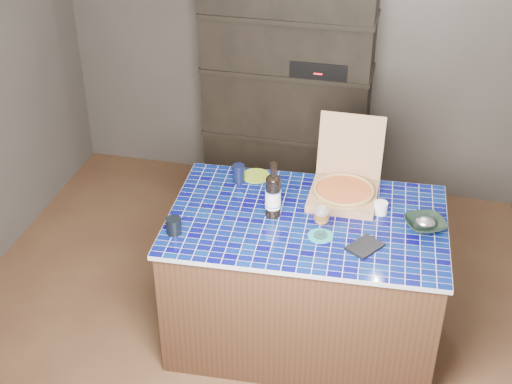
% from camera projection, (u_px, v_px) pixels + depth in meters
% --- Properties ---
extents(room, '(3.50, 3.50, 3.50)m').
position_uv_depth(room, '(233.00, 140.00, 3.77)').
color(room, brown).
rests_on(room, ground).
extents(shelving_unit, '(1.20, 0.41, 1.80)m').
position_uv_depth(shelving_unit, '(288.00, 86.00, 5.22)').
color(shelving_unit, black).
rests_on(shelving_unit, floor).
extents(kitchen_island, '(1.56, 1.04, 0.83)m').
position_uv_depth(kitchen_island, '(304.00, 278.00, 4.12)').
color(kitchen_island, '#45251B').
rests_on(kitchen_island, floor).
extents(pizza_box, '(0.38, 0.46, 0.41)m').
position_uv_depth(pizza_box, '(344.00, 188.00, 4.05)').
color(pizza_box, '#A17753').
rests_on(pizza_box, kitchen_island).
extents(mead_bottle, '(0.09, 0.09, 0.33)m').
position_uv_depth(mead_bottle, '(273.00, 195.00, 3.85)').
color(mead_bottle, black).
rests_on(mead_bottle, kitchen_island).
extents(teal_trivet, '(0.13, 0.13, 0.01)m').
position_uv_depth(teal_trivet, '(320.00, 236.00, 3.75)').
color(teal_trivet, teal).
rests_on(teal_trivet, kitchen_island).
extents(wine_glass, '(0.08, 0.08, 0.19)m').
position_uv_depth(wine_glass, '(322.00, 215.00, 3.68)').
color(wine_glass, white).
rests_on(wine_glass, teal_trivet).
extents(tumbler, '(0.08, 0.08, 0.09)m').
position_uv_depth(tumbler, '(174.00, 226.00, 3.76)').
color(tumbler, black).
rests_on(tumbler, kitchen_island).
extents(dvd_case, '(0.21, 0.22, 0.01)m').
position_uv_depth(dvd_case, '(365.00, 247.00, 3.66)').
color(dvd_case, black).
rests_on(dvd_case, kitchen_island).
extents(bowl, '(0.28, 0.28, 0.05)m').
position_uv_depth(bowl, '(425.00, 224.00, 3.80)').
color(bowl, black).
rests_on(bowl, kitchen_island).
extents(foil_contents, '(0.11, 0.09, 0.05)m').
position_uv_depth(foil_contents, '(425.00, 222.00, 3.79)').
color(foil_contents, silver).
rests_on(foil_contents, bowl).
extents(white_jar, '(0.08, 0.08, 0.07)m').
position_uv_depth(white_jar, '(381.00, 208.00, 3.92)').
color(white_jar, white).
rests_on(white_jar, kitchen_island).
extents(navy_cup, '(0.07, 0.07, 0.11)m').
position_uv_depth(navy_cup, '(239.00, 173.00, 4.19)').
color(navy_cup, black).
rests_on(navy_cup, kitchen_island).
extents(green_trivet, '(0.17, 0.17, 0.01)m').
position_uv_depth(green_trivet, '(256.00, 176.00, 4.27)').
color(green_trivet, olive).
rests_on(green_trivet, kitchen_island).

